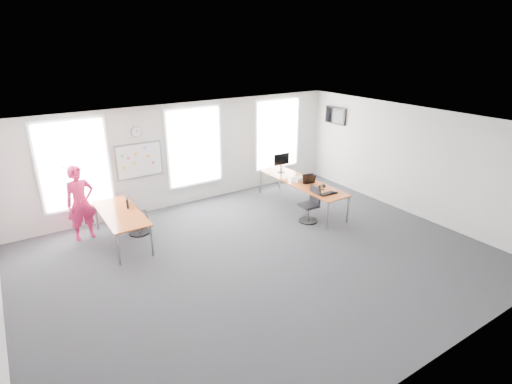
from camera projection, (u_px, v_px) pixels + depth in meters
floor at (261, 259)px, 9.06m from camera, size 10.00×10.00×0.00m
ceiling at (262, 128)px, 7.97m from camera, size 10.00×10.00×0.00m
wall_back at (185, 155)px, 11.64m from camera, size 10.00×0.00×10.00m
wall_front at (426, 290)px, 5.39m from camera, size 10.00×0.00×10.00m
wall_right at (411, 161)px, 11.06m from camera, size 0.00×10.00×10.00m
window_left at (74, 165)px, 10.01m from camera, size 1.60×0.06×2.20m
window_mid at (194, 147)px, 11.69m from camera, size 1.60×0.06×2.20m
window_right at (277, 134)px, 13.22m from camera, size 1.60×0.06×2.20m
desk_right at (301, 183)px, 11.62m from camera, size 0.86×3.23×0.79m
desk_left at (121, 215)px, 9.55m from camera, size 0.87×2.17×0.79m
chair_right at (310, 206)px, 10.79m from camera, size 0.52×0.52×0.97m
chair_left at (135, 217)px, 10.08m from camera, size 0.56×0.56×1.02m
person at (81, 203)px, 9.68m from camera, size 0.73×0.52×1.88m
whiteboard at (139, 161)px, 10.91m from camera, size 1.20×0.03×0.90m
wall_clock at (136, 132)px, 10.62m from camera, size 0.30×0.04×0.30m
tv at (336, 116)px, 13.09m from camera, size 0.06×0.90×0.55m
keyboard at (328, 194)px, 10.64m from camera, size 0.50×0.22×0.02m
mouse at (337, 192)px, 10.71m from camera, size 0.08×0.11×0.04m
lens_cap at (323, 190)px, 10.96m from camera, size 0.08×0.08×0.01m
headphones at (322, 187)px, 11.03m from camera, size 0.20×0.11×0.12m
laptop_sleeve at (309, 179)px, 11.37m from camera, size 0.35×0.25×0.28m
paper_stack at (299, 179)px, 11.60m from camera, size 0.38×0.31×0.12m
monitor at (282, 161)px, 12.26m from camera, size 0.54×0.22×0.60m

